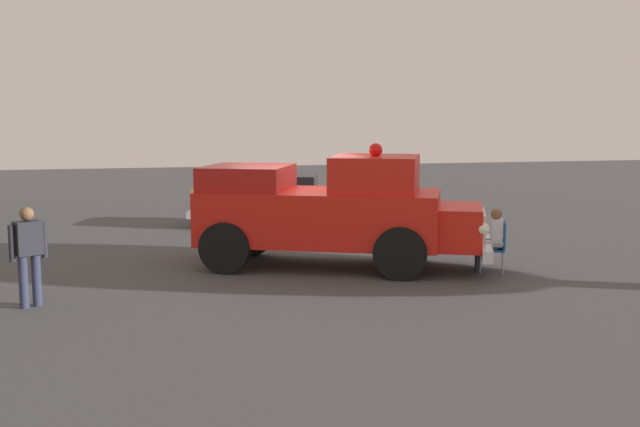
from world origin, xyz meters
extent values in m
plane|color=#424244|center=(0.00, 0.00, 0.00)|extent=(60.00, 60.00, 0.00)
cylinder|color=black|center=(0.46, 2.40, 0.52)|extent=(0.70, 1.08, 1.04)
cylinder|color=black|center=(2.30, 1.61, 0.52)|extent=(0.70, 1.08, 1.04)
cylinder|color=black|center=(-0.92, -0.81, 0.52)|extent=(0.70, 1.08, 1.04)
cylinder|color=black|center=(0.92, -1.60, 0.52)|extent=(0.70, 1.08, 1.04)
cube|color=red|center=(0.69, 0.40, 1.05)|extent=(3.87, 5.33, 1.10)
cube|color=red|center=(1.82, 3.02, 0.92)|extent=(1.97, 1.52, 0.84)
cube|color=red|center=(1.14, 1.45, 1.95)|extent=(2.42, 2.31, 0.76)
cube|color=#B21914|center=(0.08, -1.03, 1.80)|extent=(2.47, 2.34, 0.60)
cube|color=silver|center=(1.99, 3.43, 0.92)|extent=(1.37, 0.68, 0.64)
cube|color=silver|center=(2.03, 3.52, 0.50)|extent=(2.14, 1.07, 0.24)
sphere|color=white|center=(1.28, 3.74, 1.00)|extent=(0.34, 0.34, 0.26)
sphere|color=white|center=(2.71, 3.12, 1.00)|extent=(0.34, 0.34, 0.26)
sphere|color=red|center=(1.14, 1.45, 2.45)|extent=(0.37, 0.37, 0.28)
cylinder|color=black|center=(-4.95, -1.22, 0.34)|extent=(0.44, 0.73, 0.68)
cylinder|color=black|center=(-6.52, -0.75, 0.34)|extent=(0.44, 0.73, 0.68)
cylinder|color=black|center=(-4.12, 1.55, 0.34)|extent=(0.44, 0.73, 0.68)
cylinder|color=black|center=(-5.69, 2.02, 0.34)|extent=(0.44, 0.73, 0.68)
cube|color=gold|center=(-5.32, 0.40, 0.62)|extent=(2.93, 4.54, 0.64)
cube|color=gold|center=(-5.74, -0.99, 0.98)|extent=(1.97, 1.81, 0.20)
cube|color=black|center=(-5.24, 0.69, 1.18)|extent=(2.04, 2.27, 0.56)
cube|color=silver|center=(-5.95, -1.69, 0.40)|extent=(1.87, 0.70, 0.20)
cylinder|color=#B7BABF|center=(2.10, 3.38, 0.22)|extent=(0.04, 0.04, 0.44)
cylinder|color=#B7BABF|center=(1.70, 3.57, 0.22)|extent=(0.04, 0.04, 0.44)
cylinder|color=#B7BABF|center=(2.29, 3.78, 0.22)|extent=(0.04, 0.04, 0.44)
cylinder|color=#B7BABF|center=(1.89, 3.97, 0.22)|extent=(0.04, 0.04, 0.44)
cube|color=#1959A5|center=(1.99, 3.67, 0.46)|extent=(0.64, 0.64, 0.04)
cube|color=#1959A5|center=(2.10, 3.89, 0.74)|extent=(0.45, 0.24, 0.56)
cube|color=#B7BABF|center=(2.21, 3.57, 0.62)|extent=(0.22, 0.41, 0.03)
cube|color=#B7BABF|center=(1.78, 3.78, 0.62)|extent=(0.22, 0.41, 0.03)
cylinder|color=#B7BABF|center=(-0.65, 3.80, 0.22)|extent=(0.04, 0.04, 0.44)
cylinder|color=#B7BABF|center=(-0.94, 3.47, 0.22)|extent=(0.04, 0.04, 0.44)
cylinder|color=#B7BABF|center=(-0.98, 4.09, 0.22)|extent=(0.04, 0.04, 0.44)
cylinder|color=#B7BABF|center=(-1.27, 3.76, 0.22)|extent=(0.04, 0.04, 0.44)
cube|color=#1E7F38|center=(-0.96, 3.78, 0.46)|extent=(0.68, 0.68, 0.04)
cube|color=#1E7F38|center=(-1.14, 3.94, 0.74)|extent=(0.35, 0.38, 0.56)
cube|color=#B7BABF|center=(-0.80, 3.96, 0.62)|extent=(0.35, 0.32, 0.03)
cube|color=#B7BABF|center=(-1.12, 3.60, 0.62)|extent=(0.35, 0.32, 0.03)
cylinder|color=#383842|center=(1.96, 3.39, 0.23)|extent=(0.17, 0.17, 0.45)
cylinder|color=#383842|center=(1.78, 3.47, 0.23)|extent=(0.17, 0.17, 0.45)
cube|color=#383842|center=(2.03, 3.53, 0.51)|extent=(0.32, 0.46, 0.13)
cube|color=#383842|center=(1.85, 3.62, 0.51)|extent=(0.32, 0.46, 0.13)
cube|color=silver|center=(2.03, 3.75, 0.81)|extent=(0.46, 0.37, 0.54)
sphere|color=brown|center=(2.02, 3.74, 1.18)|extent=(0.29, 0.29, 0.22)
cylinder|color=#2D334C|center=(2.96, -5.14, 0.44)|extent=(0.20, 0.20, 0.88)
cylinder|color=#2D334C|center=(2.85, -4.95, 0.44)|extent=(0.20, 0.20, 0.88)
cube|color=#26262D|center=(2.90, -5.05, 1.16)|extent=(0.43, 0.49, 0.56)
cylinder|color=#26262D|center=(3.04, -5.28, 1.10)|extent=(0.14, 0.14, 0.60)
cylinder|color=#26262D|center=(2.77, -4.81, 1.10)|extent=(0.14, 0.14, 0.60)
sphere|color=brown|center=(2.90, -5.05, 1.56)|extent=(0.31, 0.31, 0.23)
camera|label=1|loc=(16.13, -3.20, 3.20)|focal=43.18mm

